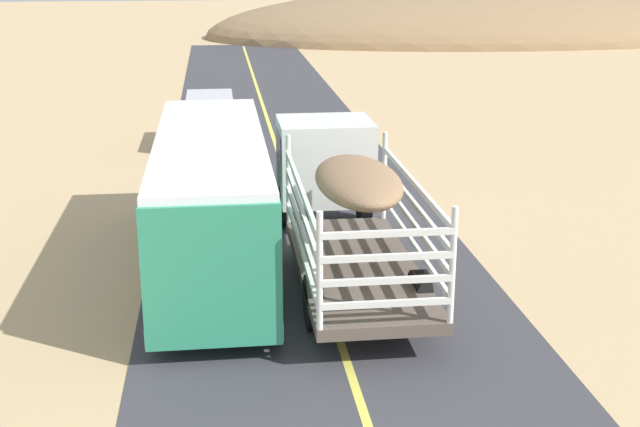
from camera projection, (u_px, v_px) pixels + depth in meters
livestock_truck at (336, 182)px, 21.06m from camera, size 2.53×9.70×3.02m
bus at (212, 199)px, 19.80m from camera, size 2.54×10.00×3.21m
car_far at (210, 119)px, 32.53m from camera, size 1.90×4.62×1.93m
distant_hill at (485, 35)px, 74.54m from camera, size 48.76×24.89×8.27m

